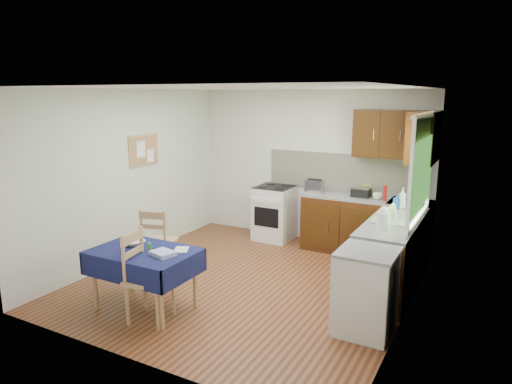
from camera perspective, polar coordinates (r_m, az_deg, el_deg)
The scene contains 33 objects.
floor at distance 6.15m, azimuth -0.99°, elevation -11.09°, with size 4.20×4.20×0.00m, color #4D2214.
ceiling at distance 5.65m, azimuth -1.08°, elevation 12.90°, with size 4.00×4.20×0.02m, color white.
wall_back at distance 7.64m, azimuth 6.73°, elevation 3.22°, with size 4.00×0.02×2.50m, color silver.
wall_front at distance 4.13m, azimuth -15.54°, elevation -4.86°, with size 4.00×0.02×2.50m, color silver.
wall_left at distance 6.96m, azimuth -15.55°, elevation 1.97°, with size 0.02×4.20×2.50m, color silver.
wall_right at distance 5.12m, azimuth 18.88°, elevation -1.80°, with size 0.02×4.20×2.50m, color silver.
base_cabinets at distance 6.65m, azimuth 14.79°, elevation -5.74°, with size 1.90×2.30×0.86m.
worktop_back at distance 7.11m, azimuth 13.63°, elevation -0.76°, with size 1.90×0.60×0.04m, color slate.
worktop_right at distance 5.88m, azimuth 16.85°, elevation -3.63°, with size 0.60×1.70×0.04m, color slate.
worktop_corner at distance 6.98m, azimuth 18.79°, elevation -1.30°, with size 0.60×0.60×0.04m, color slate.
splashback at distance 7.42m, azimuth 11.35°, elevation 2.41°, with size 2.70×0.02×0.60m, color silver.
upper_cabinets at distance 6.86m, azimuth 17.90°, elevation 6.75°, with size 1.20×0.85×0.70m.
stove at distance 7.73m, azimuth 2.31°, elevation -2.60°, with size 0.60×0.61×0.92m.
window at distance 5.73m, azimuth 20.08°, elevation 3.63°, with size 0.04×1.48×1.26m.
fridge at distance 4.92m, azimuth 13.59°, elevation -12.01°, with size 0.58×0.60×0.89m.
corkboard at distance 7.10m, azimuth -13.86°, elevation 5.12°, with size 0.04×0.62×0.47m.
dining_table at distance 5.36m, azimuth -13.83°, elevation -8.14°, with size 1.17×0.79×0.70m.
chair_far at distance 6.39m, azimuth -12.18°, elevation -5.77°, with size 0.50×0.50×0.93m.
chair_near at distance 5.13m, azimuth -13.66°, elevation -9.92°, with size 0.52×0.52×1.00m.
toaster at distance 7.31m, azimuth 7.34°, elevation 0.78°, with size 0.28×0.17×0.21m.
sandwich_press at distance 7.09m, azimuth 12.99°, elevation 0.04°, with size 0.27×0.23×0.15m.
sauce_bottle at distance 6.91m, azimuth 15.81°, elevation -0.12°, with size 0.05×0.05×0.23m, color red.
yellow_packet at distance 7.22m, azimuth 13.63°, elevation 0.26°, with size 0.12×0.08×0.16m, color gold.
dish_rack at distance 5.78m, azimuth 16.58°, elevation -3.43°, with size 0.45×0.35×0.21m.
kettle at distance 5.46m, azimuth 15.64°, elevation -3.26°, with size 0.16×0.16×0.27m.
cup at distance 6.98m, azimuth 14.90°, elevation -0.48°, with size 0.13×0.13×0.10m, color silver.
soap_bottle_a at distance 6.50m, azimuth 17.83°, elevation -0.74°, with size 0.11×0.11×0.28m, color silver.
soap_bottle_b at distance 6.50m, azimuth 17.19°, elevation -1.05°, with size 0.09×0.09×0.20m, color #1E50B2.
soap_bottle_c at distance 5.79m, azimuth 15.90°, elevation -2.79°, with size 0.12×0.12×0.16m, color green.
plate_bowl at distance 5.52m, azimuth -14.97°, elevation -6.14°, with size 0.24×0.24×0.06m, color #F2EDC6.
book at distance 5.24m, azimuth -10.15°, elevation -7.15°, with size 0.15×0.21×0.02m, color white.
spice_jar at distance 5.31m, azimuth -13.19°, elevation -6.63°, with size 0.04×0.04×0.08m, color green.
tea_towel at distance 5.11m, azimuth -11.57°, elevation -7.52°, with size 0.26×0.20×0.05m, color #293F98.
Camera 1 is at (2.78, -4.92, 2.43)m, focal length 32.00 mm.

